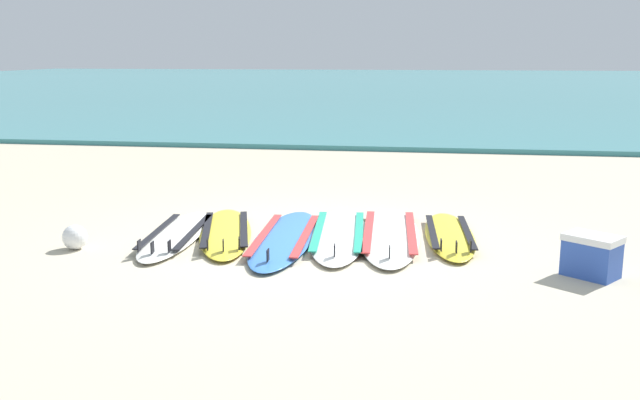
{
  "coord_description": "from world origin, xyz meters",
  "views": [
    {
      "loc": [
        1.23,
        -7.05,
        1.96
      ],
      "look_at": [
        -0.0,
        0.95,
        0.25
      ],
      "focal_mm": 39.55,
      "sensor_mm": 36.0,
      "label": 1
    }
  ],
  "objects_px": {
    "surfboard_1": "(225,232)",
    "surfboard_3": "(339,234)",
    "surfboard_5": "(449,235)",
    "beach_ball": "(75,237)",
    "surfboard_4": "(390,234)",
    "surfboard_2": "(285,238)",
    "cooler_box": "(592,256)",
    "surfboard_0": "(176,234)"
  },
  "relations": [
    {
      "from": "surfboard_1",
      "to": "surfboard_3",
      "type": "height_order",
      "value": "same"
    },
    {
      "from": "surfboard_5",
      "to": "beach_ball",
      "type": "height_order",
      "value": "beach_ball"
    },
    {
      "from": "surfboard_4",
      "to": "surfboard_5",
      "type": "xyz_separation_m",
      "value": [
        0.63,
        0.07,
        0.0
      ]
    },
    {
      "from": "surfboard_4",
      "to": "beach_ball",
      "type": "xyz_separation_m",
      "value": [
        -3.11,
        -0.94,
        0.09
      ]
    },
    {
      "from": "surfboard_4",
      "to": "beach_ball",
      "type": "height_order",
      "value": "beach_ball"
    },
    {
      "from": "surfboard_3",
      "to": "surfboard_5",
      "type": "distance_m",
      "value": 1.19
    },
    {
      "from": "surfboard_1",
      "to": "surfboard_3",
      "type": "relative_size",
      "value": 0.92
    },
    {
      "from": "surfboard_2",
      "to": "surfboard_4",
      "type": "height_order",
      "value": "same"
    },
    {
      "from": "surfboard_3",
      "to": "cooler_box",
      "type": "relative_size",
      "value": 4.48
    },
    {
      "from": "surfboard_1",
      "to": "beach_ball",
      "type": "bearing_deg",
      "value": -150.16
    },
    {
      "from": "beach_ball",
      "to": "surfboard_3",
      "type": "bearing_deg",
      "value": 18.79
    },
    {
      "from": "surfboard_0",
      "to": "surfboard_2",
      "type": "height_order",
      "value": "same"
    },
    {
      "from": "beach_ball",
      "to": "cooler_box",
      "type": "bearing_deg",
      "value": -1.44
    },
    {
      "from": "surfboard_2",
      "to": "surfboard_3",
      "type": "xyz_separation_m",
      "value": [
        0.54,
        0.25,
        0.0
      ]
    },
    {
      "from": "surfboard_5",
      "to": "beach_ball",
      "type": "distance_m",
      "value": 3.88
    },
    {
      "from": "surfboard_3",
      "to": "surfboard_0",
      "type": "bearing_deg",
      "value": -170.59
    },
    {
      "from": "beach_ball",
      "to": "surfboard_0",
      "type": "bearing_deg",
      "value": 34.83
    },
    {
      "from": "surfboard_0",
      "to": "surfboard_5",
      "type": "distance_m",
      "value": 2.93
    },
    {
      "from": "surfboard_3",
      "to": "surfboard_4",
      "type": "relative_size",
      "value": 0.96
    },
    {
      "from": "cooler_box",
      "to": "surfboard_1",
      "type": "bearing_deg",
      "value": 166.09
    },
    {
      "from": "surfboard_2",
      "to": "surfboard_5",
      "type": "bearing_deg",
      "value": 12.6
    },
    {
      "from": "surfboard_0",
      "to": "beach_ball",
      "type": "distance_m",
      "value": 1.03
    },
    {
      "from": "surfboard_1",
      "to": "surfboard_5",
      "type": "distance_m",
      "value": 2.42
    },
    {
      "from": "cooler_box",
      "to": "beach_ball",
      "type": "height_order",
      "value": "cooler_box"
    },
    {
      "from": "surfboard_2",
      "to": "surfboard_4",
      "type": "relative_size",
      "value": 0.96
    },
    {
      "from": "surfboard_0",
      "to": "surfboard_3",
      "type": "relative_size",
      "value": 0.88
    },
    {
      "from": "surfboard_1",
      "to": "surfboard_4",
      "type": "height_order",
      "value": "same"
    },
    {
      "from": "surfboard_1",
      "to": "cooler_box",
      "type": "bearing_deg",
      "value": -13.91
    },
    {
      "from": "surfboard_2",
      "to": "beach_ball",
      "type": "relative_size",
      "value": 9.86
    },
    {
      "from": "surfboard_4",
      "to": "cooler_box",
      "type": "height_order",
      "value": "cooler_box"
    },
    {
      "from": "surfboard_1",
      "to": "beach_ball",
      "type": "height_order",
      "value": "beach_ball"
    },
    {
      "from": "surfboard_4",
      "to": "surfboard_1",
      "type": "bearing_deg",
      "value": -174.49
    },
    {
      "from": "surfboard_5",
      "to": "beach_ball",
      "type": "xyz_separation_m",
      "value": [
        -3.75,
        -1.01,
        0.09
      ]
    },
    {
      "from": "surfboard_5",
      "to": "beach_ball",
      "type": "bearing_deg",
      "value": -164.88
    },
    {
      "from": "surfboard_1",
      "to": "beach_ball",
      "type": "xyz_separation_m",
      "value": [
        -1.34,
        -0.77,
        0.09
      ]
    },
    {
      "from": "surfboard_3",
      "to": "surfboard_4",
      "type": "bearing_deg",
      "value": 6.9
    },
    {
      "from": "surfboard_5",
      "to": "cooler_box",
      "type": "xyz_separation_m",
      "value": [
        1.2,
        -1.14,
        0.16
      ]
    },
    {
      "from": "surfboard_3",
      "to": "surfboard_2",
      "type": "bearing_deg",
      "value": -155.55
    },
    {
      "from": "surfboard_3",
      "to": "cooler_box",
      "type": "bearing_deg",
      "value": -22.76
    },
    {
      "from": "surfboard_1",
      "to": "surfboard_3",
      "type": "bearing_deg",
      "value": 4.89
    },
    {
      "from": "surfboard_5",
      "to": "cooler_box",
      "type": "relative_size",
      "value": 3.74
    },
    {
      "from": "surfboard_4",
      "to": "surfboard_5",
      "type": "height_order",
      "value": "same"
    }
  ]
}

